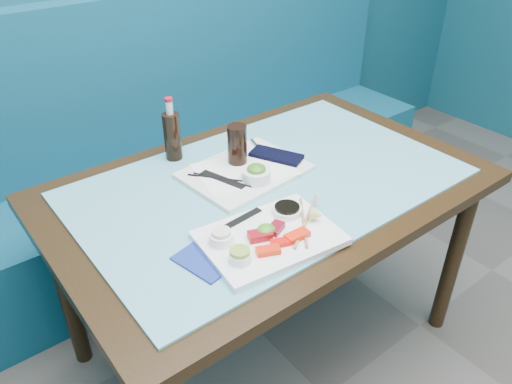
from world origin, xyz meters
TOP-DOWN VIEW (x-y plane):
  - booth_bench at (0.00, 2.29)m, footprint 3.00×0.56m
  - dining_table at (0.00, 1.45)m, footprint 1.40×0.90m
  - glass_top at (0.00, 1.45)m, footprint 1.22×0.76m
  - sashimi_plate at (-0.19, 1.21)m, footprint 0.39×0.30m
  - salmon_left at (-0.24, 1.16)m, footprint 0.07×0.05m
  - salmon_mid at (-0.19, 1.16)m, footprint 0.06×0.05m
  - salmon_right at (-0.14, 1.16)m, footprint 0.07×0.04m
  - tuna_left at (-0.22, 1.22)m, footprint 0.07×0.06m
  - tuna_right at (-0.17, 1.22)m, footprint 0.06×0.05m
  - seaweed_garnish at (-0.20, 1.22)m, footprint 0.05×0.05m
  - ramekin_wasabi at (-0.32, 1.18)m, footprint 0.07×0.07m
  - wasabi_fill at (-0.32, 1.18)m, footprint 0.06×0.06m
  - ramekin_ginger at (-0.31, 1.27)m, footprint 0.07×0.07m
  - ginger_fill at (-0.31, 1.27)m, footprint 0.07×0.07m
  - soy_dish at (-0.09, 1.26)m, footprint 0.11×0.11m
  - soy_fill at (-0.09, 1.26)m, footprint 0.09×0.09m
  - lemon_wedge at (-0.05, 1.18)m, footprint 0.05×0.05m
  - chopstick_sleeve at (-0.21, 1.32)m, footprint 0.14×0.03m
  - wooden_chopstick_a at (-0.08, 1.20)m, footprint 0.15×0.18m
  - wooden_chopstick_b at (-0.07, 1.20)m, footprint 0.22×0.15m
  - serving_tray at (-0.03, 1.54)m, footprint 0.41×0.33m
  - paper_placemat at (-0.03, 1.54)m, footprint 0.35×0.28m
  - seaweed_bowl at (-0.04, 1.46)m, footprint 0.11×0.11m
  - seaweed_salad at (-0.04, 1.46)m, footprint 0.07×0.07m
  - cola_glass at (-0.02, 1.59)m, footprint 0.07×0.07m
  - navy_pouch at (0.10, 1.54)m, footprint 0.15×0.19m
  - fork at (0.10, 1.64)m, footprint 0.04×0.09m
  - black_chopstick_a at (-0.13, 1.53)m, footprint 0.10×0.19m
  - black_chopstick_b at (-0.12, 1.53)m, footprint 0.16×0.19m
  - tray_sleeve at (-0.13, 1.53)m, footprint 0.08×0.17m
  - cola_bottle_body at (-0.17, 1.77)m, footprint 0.07×0.07m
  - cola_bottle_neck at (-0.17, 1.77)m, footprint 0.03×0.03m
  - cola_bottle_cap at (-0.17, 1.77)m, footprint 0.03×0.03m
  - blue_napkin at (-0.36, 1.25)m, footprint 0.18×0.18m

SIDE VIEW (x-z plane):
  - booth_bench at x=0.00m, z-range -0.21..0.96m
  - dining_table at x=0.00m, z-range 0.29..1.04m
  - glass_top at x=0.00m, z-range 0.75..0.76m
  - blue_napkin at x=-0.36m, z-range 0.76..0.76m
  - serving_tray at x=-0.03m, z-range 0.76..0.77m
  - sashimi_plate at x=-0.19m, z-range 0.76..0.78m
  - paper_placemat at x=-0.03m, z-range 0.77..0.77m
  - tray_sleeve at x=-0.13m, z-range 0.77..0.78m
  - black_chopstick_a at x=-0.13m, z-range 0.77..0.78m
  - black_chopstick_b at x=-0.12m, z-range 0.77..0.78m
  - fork at x=0.10m, z-range 0.77..0.78m
  - chopstick_sleeve at x=-0.21m, z-range 0.78..0.78m
  - navy_pouch at x=0.10m, z-range 0.77..0.79m
  - wooden_chopstick_a at x=-0.08m, z-range 0.78..0.78m
  - wooden_chopstick_b at x=-0.07m, z-range 0.78..0.79m
  - salmon_mid at x=-0.19m, z-range 0.78..0.79m
  - salmon_left at x=-0.24m, z-range 0.78..0.79m
  - salmon_right at x=-0.14m, z-range 0.78..0.79m
  - soy_dish at x=-0.09m, z-range 0.78..0.79m
  - tuna_right at x=-0.17m, z-range 0.78..0.79m
  - tuna_left at x=-0.22m, z-range 0.78..0.80m
  - ramekin_wasabi at x=-0.32m, z-range 0.78..0.80m
  - ramekin_ginger at x=-0.31m, z-range 0.78..0.80m
  - seaweed_garnish at x=-0.20m, z-range 0.78..0.81m
  - seaweed_bowl at x=-0.04m, z-range 0.77..0.81m
  - soy_fill at x=-0.09m, z-range 0.79..0.80m
  - lemon_wedge at x=-0.05m, z-range 0.78..0.82m
  - wasabi_fill at x=-0.32m, z-range 0.80..0.81m
  - ginger_fill at x=-0.31m, z-range 0.80..0.82m
  - seaweed_salad at x=-0.04m, z-range 0.80..0.83m
  - cola_glass at x=-0.02m, z-range 0.77..0.91m
  - cola_bottle_body at x=-0.17m, z-range 0.76..0.92m
  - cola_bottle_neck at x=-0.17m, z-range 0.92..0.97m
  - cola_bottle_cap at x=-0.17m, z-range 0.97..0.98m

